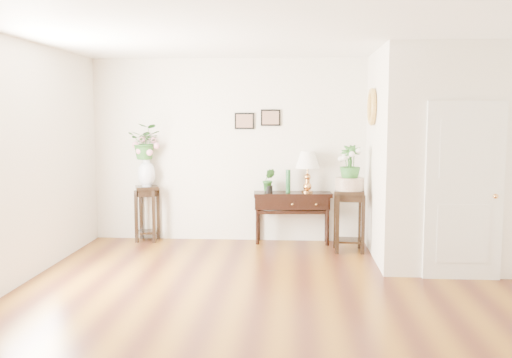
# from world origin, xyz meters

# --- Properties ---
(floor) EXTENTS (6.00, 5.50, 0.02)m
(floor) POSITION_xyz_m (0.00, 0.00, 0.00)
(floor) COLOR brown
(floor) RESTS_ON ground
(ceiling) EXTENTS (6.00, 5.50, 0.02)m
(ceiling) POSITION_xyz_m (0.00, 0.00, 2.80)
(ceiling) COLOR white
(ceiling) RESTS_ON ground
(wall_back) EXTENTS (6.00, 0.02, 2.80)m
(wall_back) POSITION_xyz_m (0.00, 2.75, 1.40)
(wall_back) COLOR silver
(wall_back) RESTS_ON ground
(wall_front) EXTENTS (6.00, 0.02, 2.80)m
(wall_front) POSITION_xyz_m (0.00, -2.75, 1.40)
(wall_front) COLOR silver
(wall_front) RESTS_ON ground
(wall_left) EXTENTS (0.02, 5.50, 2.80)m
(wall_left) POSITION_xyz_m (-3.00, 0.00, 1.40)
(wall_left) COLOR silver
(wall_left) RESTS_ON ground
(partition) EXTENTS (1.80, 1.95, 2.80)m
(partition) POSITION_xyz_m (2.10, 1.77, 1.40)
(partition) COLOR silver
(partition) RESTS_ON floor
(door) EXTENTS (0.90, 0.05, 2.10)m
(door) POSITION_xyz_m (2.10, 0.78, 1.05)
(door) COLOR silver
(door) RESTS_ON floor
(art_print_left) EXTENTS (0.30, 0.02, 0.25)m
(art_print_left) POSITION_xyz_m (-0.65, 2.73, 1.85)
(art_print_left) COLOR black
(art_print_left) RESTS_ON wall_back
(art_print_right) EXTENTS (0.30, 0.02, 0.25)m
(art_print_right) POSITION_xyz_m (-0.25, 2.73, 1.90)
(art_print_right) COLOR black
(art_print_right) RESTS_ON wall_back
(wall_ornament) EXTENTS (0.07, 0.51, 0.51)m
(wall_ornament) POSITION_xyz_m (1.16, 1.90, 2.05)
(wall_ornament) COLOR #D9B061
(wall_ornament) RESTS_ON partition
(console_table) EXTENTS (1.19, 0.47, 0.78)m
(console_table) POSITION_xyz_m (0.09, 2.57, 0.39)
(console_table) COLOR black
(console_table) RESTS_ON floor
(table_lamp) EXTENTS (0.46, 0.46, 0.63)m
(table_lamp) POSITION_xyz_m (0.31, 2.57, 1.13)
(table_lamp) COLOR #CE8E4B
(table_lamp) RESTS_ON console_table
(green_vase) EXTENTS (0.09, 0.09, 0.34)m
(green_vase) POSITION_xyz_m (0.02, 2.57, 0.95)
(green_vase) COLOR #194D25
(green_vase) RESTS_ON console_table
(potted_plant) EXTENTS (0.19, 0.16, 0.34)m
(potted_plant) POSITION_xyz_m (-0.27, 2.57, 0.95)
(potted_plant) COLOR #275D22
(potted_plant) RESTS_ON console_table
(plant_stand_a) EXTENTS (0.42, 0.42, 0.85)m
(plant_stand_a) POSITION_xyz_m (-2.14, 2.57, 0.43)
(plant_stand_a) COLOR black
(plant_stand_a) RESTS_ON floor
(porcelain_vase) EXTENTS (0.31, 0.31, 0.46)m
(porcelain_vase) POSITION_xyz_m (-2.14, 2.57, 1.08)
(porcelain_vase) COLOR silver
(porcelain_vase) RESTS_ON plant_stand_a
(lily_arrangement) EXTENTS (0.51, 0.44, 0.54)m
(lily_arrangement) POSITION_xyz_m (-2.14, 2.57, 1.53)
(lily_arrangement) COLOR #275D22
(lily_arrangement) RESTS_ON porcelain_vase
(plant_stand_b) EXTENTS (0.45, 0.45, 0.88)m
(plant_stand_b) POSITION_xyz_m (0.90, 2.10, 0.44)
(plant_stand_b) COLOR black
(plant_stand_b) RESTS_ON floor
(ceramic_bowl) EXTENTS (0.43, 0.43, 0.18)m
(ceramic_bowl) POSITION_xyz_m (0.90, 2.10, 0.96)
(ceramic_bowl) COLOR #BEB19D
(ceramic_bowl) RESTS_ON plant_stand_b
(narcissus) EXTENTS (0.33, 0.33, 0.52)m
(narcissus) POSITION_xyz_m (0.90, 2.10, 1.26)
(narcissus) COLOR #275D22
(narcissus) RESTS_ON ceramic_bowl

